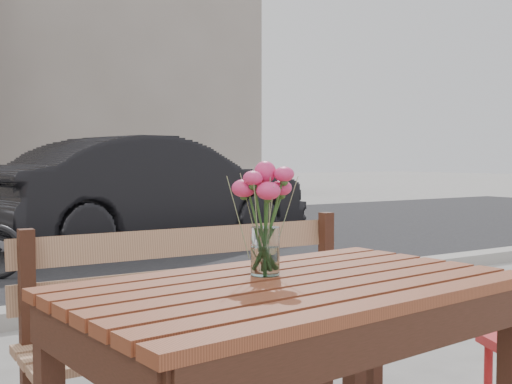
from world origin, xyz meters
TOP-DOWN VIEW (x-y plane):
  - street at (0.00, 5.06)m, footprint 30.00×8.12m
  - main_table at (-0.22, -0.06)m, footprint 1.35×0.87m
  - main_bench at (-0.08, 0.74)m, footprint 1.47×0.46m
  - main_vase at (-0.24, 0.06)m, footprint 0.18×0.18m
  - parked_car at (2.15, 6.39)m, footprint 4.47×2.14m

SIDE VIEW (x-z plane):
  - street at x=0.00m, z-range -0.03..0.09m
  - main_bench at x=-0.08m, z-range 0.10..1.00m
  - main_table at x=-0.22m, z-range 0.27..1.06m
  - parked_car at x=2.15m, z-range 0.00..1.41m
  - main_vase at x=-0.24m, z-range 0.83..1.17m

